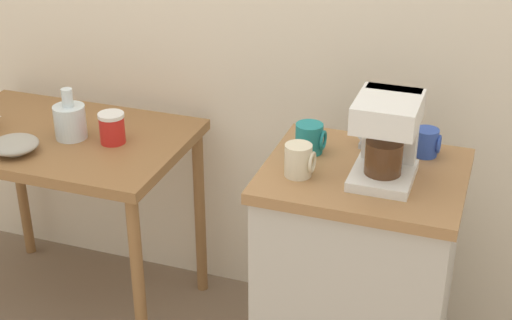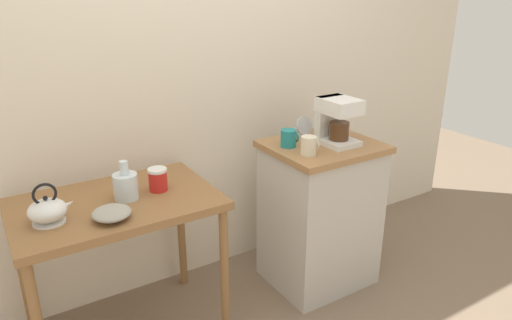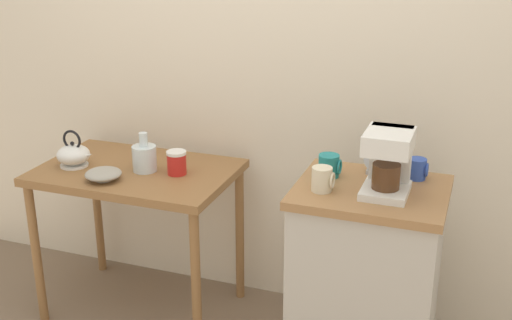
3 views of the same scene
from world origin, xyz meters
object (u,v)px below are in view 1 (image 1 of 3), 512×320
object	(u,v)px
glass_carafe_vase	(70,120)
coffee_maker	(387,134)
mug_dark_teal	(310,138)
bowl_stoneware	(15,145)
table_clock	(372,132)
mug_small_cream	(299,160)
mug_blue	(427,142)
canister_enamel	(112,128)

from	to	relation	value
glass_carafe_vase	coffee_maker	size ratio (longest dim) A/B	0.73
coffee_maker	mug_dark_teal	xyz separation A→B (m)	(-0.26, 0.09, -0.09)
bowl_stoneware	glass_carafe_vase	distance (m)	0.21
glass_carafe_vase	table_clock	xyz separation A→B (m)	(1.09, 0.05, 0.09)
glass_carafe_vase	table_clock	world-z (taller)	table_clock
coffee_maker	mug_small_cream	bearing A→B (deg)	-162.83
bowl_stoneware	mug_blue	distance (m)	1.40
glass_carafe_vase	canister_enamel	xyz separation A→B (m)	(0.16, 0.01, -0.01)
mug_small_cream	table_clock	xyz separation A→B (m)	(0.17, 0.26, 0.00)
glass_carafe_vase	mug_blue	size ratio (longest dim) A/B	2.15
coffee_maker	glass_carafe_vase	bearing A→B (deg)	173.56
bowl_stoneware	coffee_maker	xyz separation A→B (m)	(1.28, 0.04, 0.22)
mug_small_cream	mug_blue	distance (m)	0.43
mug_dark_teal	canister_enamel	bearing A→B (deg)	175.76
bowl_stoneware	mug_blue	xyz separation A→B (m)	(1.38, 0.23, 0.12)
table_clock	coffee_maker	bearing A→B (deg)	-67.83
canister_enamel	mug_dark_teal	bearing A→B (deg)	-4.24
glass_carafe_vase	canister_enamel	distance (m)	0.16
canister_enamel	table_clock	distance (m)	0.93
glass_carafe_vase	mug_dark_teal	bearing A→B (deg)	-2.69
bowl_stoneware	mug_small_cream	xyz separation A→B (m)	(1.04, -0.03, 0.13)
bowl_stoneware	table_clock	bearing A→B (deg)	10.74
coffee_maker	mug_blue	size ratio (longest dim) A/B	2.95
bowl_stoneware	coffee_maker	world-z (taller)	coffee_maker
canister_enamel	table_clock	xyz separation A→B (m)	(0.92, 0.04, 0.10)
coffee_maker	mug_small_cream	xyz separation A→B (m)	(-0.24, -0.08, -0.09)
glass_carafe_vase	mug_blue	xyz separation A→B (m)	(1.26, 0.06, 0.09)
coffee_maker	mug_dark_teal	size ratio (longest dim) A/B	2.73
mug_small_cream	glass_carafe_vase	bearing A→B (deg)	167.36
bowl_stoneware	mug_dark_teal	xyz separation A→B (m)	(1.03, 0.13, 0.13)
canister_enamel	table_clock	bearing A→B (deg)	2.62
mug_small_cream	table_clock	distance (m)	0.31
glass_carafe_vase	coffee_maker	world-z (taller)	coffee_maker
bowl_stoneware	mug_dark_teal	size ratio (longest dim) A/B	1.76
bowl_stoneware	mug_blue	world-z (taller)	mug_blue
bowl_stoneware	table_clock	distance (m)	1.24
bowl_stoneware	table_clock	world-z (taller)	table_clock
mug_small_cream	mug_dark_teal	bearing A→B (deg)	94.34
mug_dark_teal	mug_blue	xyz separation A→B (m)	(0.35, 0.10, -0.00)
mug_dark_teal	glass_carafe_vase	bearing A→B (deg)	177.31
table_clock	glass_carafe_vase	bearing A→B (deg)	-177.11
table_clock	canister_enamel	bearing A→B (deg)	-177.38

